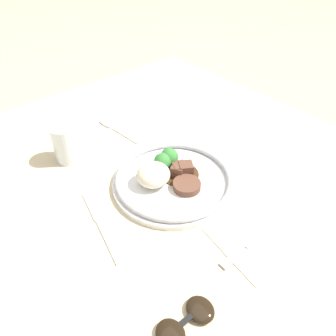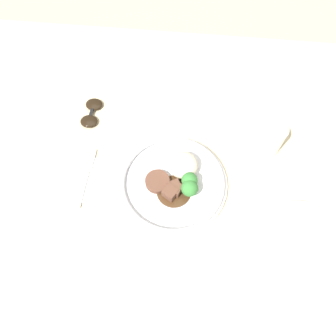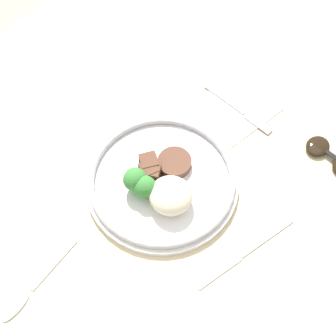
# 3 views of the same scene
# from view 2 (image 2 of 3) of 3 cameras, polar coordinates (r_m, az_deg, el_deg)

# --- Properties ---
(ground_plane) EXTENTS (8.00, 8.00, 0.00)m
(ground_plane) POSITION_cam_2_polar(r_m,az_deg,el_deg) (0.89, -1.60, -2.48)
(ground_plane) COLOR tan
(dining_table) EXTENTS (1.28, 1.09, 0.03)m
(dining_table) POSITION_cam_2_polar(r_m,az_deg,el_deg) (0.88, -1.63, -2.07)
(dining_table) COLOR beige
(dining_table) RESTS_ON ground
(napkin) EXTENTS (0.17, 0.15, 0.00)m
(napkin) POSITION_cam_2_polar(r_m,az_deg,el_deg) (0.88, -13.72, -1.98)
(napkin) COLOR silver
(napkin) RESTS_ON dining_table
(plate) EXTENTS (0.28, 0.28, 0.06)m
(plate) POSITION_cam_2_polar(r_m,az_deg,el_deg) (0.84, 1.21, -2.29)
(plate) COLOR white
(plate) RESTS_ON dining_table
(juice_glass) EXTENTS (0.07, 0.07, 0.10)m
(juice_glass) POSITION_cam_2_polar(r_m,az_deg,el_deg) (0.91, 17.36, 4.79)
(juice_glass) COLOR orange
(juice_glass) RESTS_ON dining_table
(fork) EXTENTS (0.02, 0.17, 0.00)m
(fork) POSITION_cam_2_polar(r_m,az_deg,el_deg) (0.89, -13.70, -0.59)
(fork) COLOR #ADADB2
(fork) RESTS_ON napkin
(knife) EXTENTS (0.21, 0.06, 0.00)m
(knife) POSITION_cam_2_polar(r_m,az_deg,el_deg) (0.95, 2.56, 7.87)
(knife) COLOR #ADADB2
(knife) RESTS_ON dining_table
(spoon) EXTENTS (0.17, 0.03, 0.01)m
(spoon) POSITION_cam_2_polar(r_m,az_deg,el_deg) (0.89, 20.58, -5.79)
(spoon) COLOR #ADADB2
(spoon) RESTS_ON dining_table
(sunglasses) EXTENTS (0.05, 0.11, 0.02)m
(sunglasses) POSITION_cam_2_polar(r_m,az_deg,el_deg) (0.98, -13.17, 9.36)
(sunglasses) COLOR black
(sunglasses) RESTS_ON dining_table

